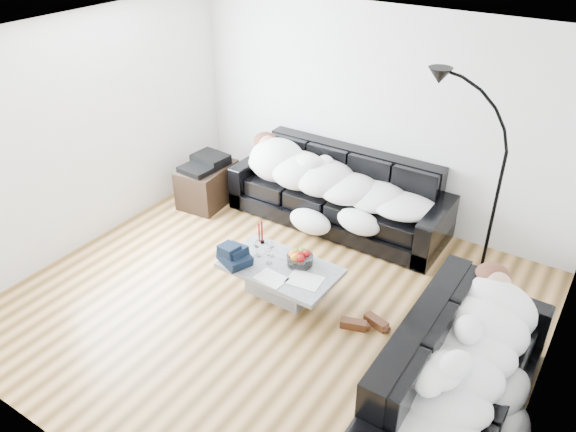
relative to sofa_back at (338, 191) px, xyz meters
The scene contains 24 objects.
ground 1.84m from the sofa_back, 82.75° to the right, with size 5.00×5.00×0.00m, color brown.
wall_back 1.00m from the sofa_back, 64.60° to the left, with size 5.00×0.02×2.60m, color silver.
wall_left 3.01m from the sofa_back, 142.03° to the right, with size 0.02×4.50×2.60m, color silver.
wall_right 3.36m from the sofa_back, 33.07° to the right, with size 0.02×4.50×2.60m, color silver.
ceiling 2.80m from the sofa_back, 82.75° to the right, with size 5.00×5.00×0.00m, color white.
sofa_back is the anchor object (origin of this frame).
sofa_right 3.06m from the sofa_back, 43.30° to the right, with size 2.17×0.93×0.88m, color black.
sleeper_back 0.21m from the sofa_back, 90.00° to the right, with size 2.30×0.79×0.46m, color white, non-canonical shape.
sleeper_right 3.07m from the sofa_back, 43.30° to the right, with size 1.86×0.78×0.45m, color white, non-canonical shape.
teal_cushion 2.61m from the sofa_back, 33.40° to the right, with size 0.36×0.30×0.20m, color #0A4C36.
coffee_table 1.61m from the sofa_back, 82.76° to the right, with size 1.18×0.69×0.35m, color #939699.
fruit_bowl 1.47m from the sofa_back, 76.52° to the right, with size 0.27×0.27×0.17m, color white.
wine_glass_a 1.48m from the sofa_back, 89.29° to the right, with size 0.07×0.07×0.17m, color white.
wine_glass_b 1.56m from the sofa_back, 93.88° to the right, with size 0.08×0.08×0.19m, color white.
wine_glass_c 1.60m from the sofa_back, 87.58° to the right, with size 0.08×0.08×0.18m, color white.
candle_left 1.36m from the sofa_back, 99.91° to the right, with size 0.04×0.04×0.24m, color maroon.
candle_right 1.34m from the sofa_back, 98.90° to the right, with size 0.05×0.05×0.27m, color maroon.
newspaper_a 1.73m from the sofa_back, 72.06° to the right, with size 0.34×0.26×0.01m, color silver.
newspaper_b 1.82m from the sofa_back, 82.41° to the right, with size 0.31×0.22×0.01m, color silver.
navy_jacket 1.81m from the sofa_back, 97.90° to the right, with size 0.34×0.28×0.17m, color black, non-canonical shape.
shoes 1.99m from the sofa_back, 53.37° to the right, with size 0.43×0.31×0.10m, color #472311, non-canonical shape.
av_cabinet 1.78m from the sofa_back, 164.02° to the right, with size 0.53×0.77×0.53m, color black.
stereo 1.77m from the sofa_back, 164.02° to the right, with size 0.44×0.34×0.13m, color black.
floor_lamp 2.09m from the sofa_back, 15.89° to the right, with size 0.74×0.30×2.03m, color black, non-canonical shape.
Camera 1 is at (2.58, -3.64, 3.72)m, focal length 35.00 mm.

